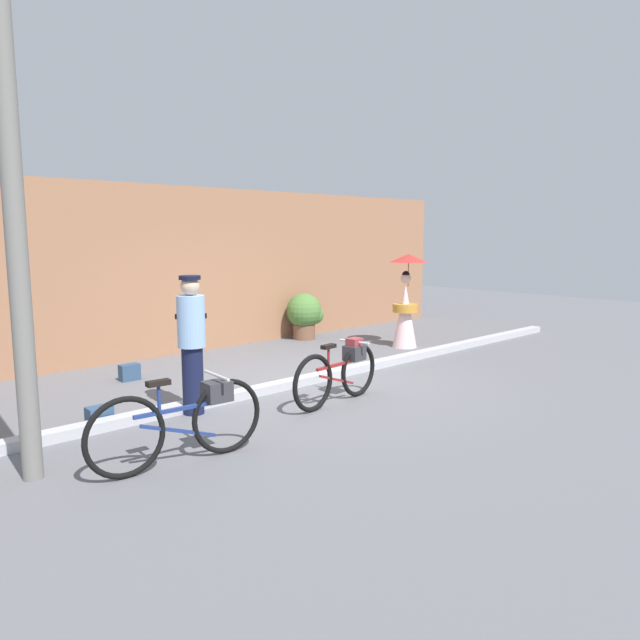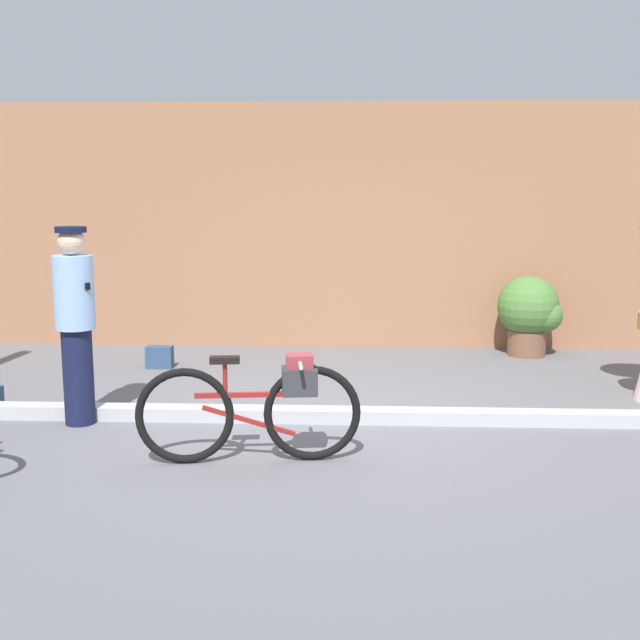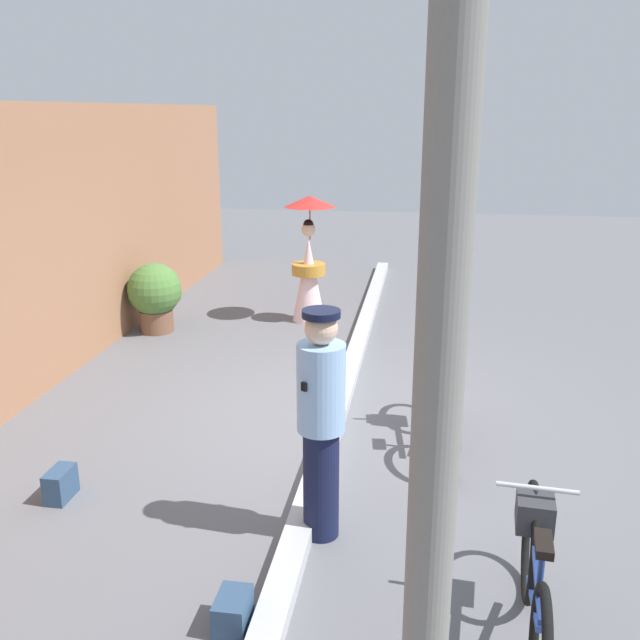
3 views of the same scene
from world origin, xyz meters
The scene contains 11 objects.
ground_plane centered at (0.00, 0.00, 0.00)m, with size 30.00×30.00×0.00m, color slate.
building_wall centered at (0.00, 3.46, 1.54)m, with size 14.00×0.40×3.08m, color #9E6B4C.
sidewalk_curb centered at (0.00, 0.00, 0.06)m, with size 14.00×0.20×0.12m, color #B2B2B7.
bicycle_near_officer centered at (-2.96, -1.51, 0.44)m, with size 1.81×0.48×0.87m.
bicycle_far_side centered at (-0.37, -1.04, 0.43)m, with size 1.68×0.48×0.82m.
person_officer centered at (-2.05, -0.15, 0.92)m, with size 0.35×0.34×1.72m.
person_with_parasol centered at (3.32, 0.85, 0.89)m, with size 0.73×0.73×1.83m.
potted_plant_by_door centered at (2.47, 2.86, 0.54)m, with size 0.76×0.74×0.98m.
backpack_on_pavement centered at (-3.09, 0.23, 0.11)m, with size 0.28×0.19×0.21m.
backpack_spare centered at (-1.88, 1.98, 0.13)m, with size 0.30×0.16×0.25m.
utility_pole centered at (-4.17, -0.88, 2.40)m, with size 0.18×0.18×4.80m, color slate.
Camera 3 is at (-6.47, -0.82, 2.99)m, focal length 39.14 mm.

